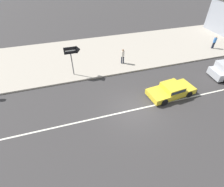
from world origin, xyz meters
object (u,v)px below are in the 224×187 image
at_px(pedestrian_near_clock, 123,55).
at_px(pedestrian_mid_kerb, 215,41).
at_px(sedan_yellow_2, 172,90).
at_px(arrow_signboard, 76,51).

relative_size(pedestrian_near_clock, pedestrian_mid_kerb, 1.07).
height_order(sedan_yellow_2, arrow_signboard, arrow_signboard).
distance_m(sedan_yellow_2, pedestrian_mid_kerb, 11.99).
xyz_separation_m(sedan_yellow_2, arrow_signboard, (-7.16, 5.54, 2.10)).
relative_size(sedan_yellow_2, arrow_signboard, 1.47).
relative_size(arrow_signboard, pedestrian_near_clock, 1.80).
relative_size(sedan_yellow_2, pedestrian_near_clock, 2.65).
bearing_deg(pedestrian_near_clock, sedan_yellow_2, -70.18).
bearing_deg(arrow_signboard, pedestrian_mid_kerb, 3.18).
distance_m(sedan_yellow_2, pedestrian_near_clock, 6.68).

